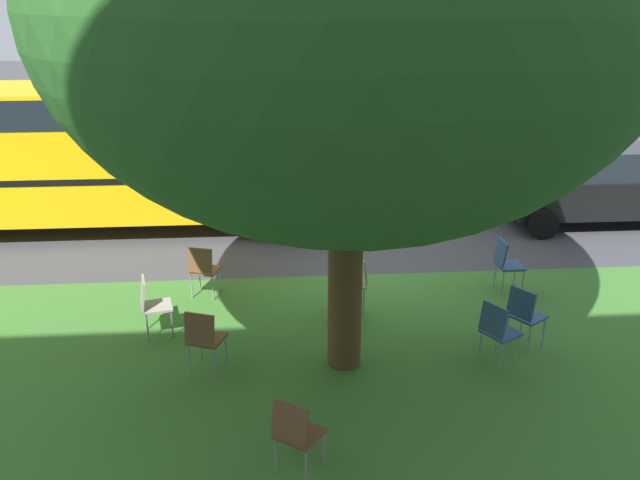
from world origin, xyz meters
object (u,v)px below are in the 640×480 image
Objects in this scene: chair_6 at (203,267)px; parked_car at (596,185)px; chair_0 at (525,312)px; chair_7 at (354,280)px; chair_1 at (204,336)px; chair_3 at (152,302)px; street_tree at (349,9)px; school_bus at (89,143)px; chair_2 at (296,431)px; chair_5 at (498,329)px; chair_4 at (506,261)px.

parked_car is at bearing -158.84° from chair_6.
chair_0 is 2.53m from chair_7.
parked_car is at bearing -145.44° from chair_1.
street_tree is at bearing 160.00° from chair_3.
chair_2 is at bearing 115.90° from school_bus.
chair_6 is 0.24× the size of parked_car.
parked_car is (-3.91, -5.40, 0.32)m from chair_5.
school_bus is (6.56, -6.01, 1.24)m from chair_5.
chair_5 and chair_6 have the same top height.
chair_7 is at bearing -169.50° from chair_3.
street_tree is 8.67m from parked_car.
school_bus is at bearing -65.01° from chair_1.
chair_1 and chair_3 have the same top height.
street_tree is 7.88m from school_bus.
parked_car reaches higher than chair_3.
chair_0 is 0.08× the size of school_bus.
parked_car is at bearing -138.49° from street_tree.
chair_3 is at bearing 111.62° from school_bus.
school_bus is (4.88, -4.32, 1.24)m from chair_7.
chair_1 is at bearing 2.79° from street_tree.
chair_3 is (1.92, -3.05, 0.00)m from chair_2.
school_bus reaches higher than chair_5.
chair_7 is at bearing -101.70° from street_tree.
school_bus reaches higher than chair_1.
parked_car is (-3.39, -4.97, 0.32)m from chair_0.
school_bus is at bearing -51.93° from street_tree.
chair_5 is (0.89, 2.21, 0.00)m from chair_4.
parked_car is (-5.59, -3.72, 0.32)m from chair_7.
school_bus is at bearing -41.54° from chair_7.
chair_4 is at bearing -101.65° from chair_0.
chair_7 is at bearing 138.46° from school_bus.
chair_3 and chair_5 have the same top height.
street_tree is at bearing 133.21° from chair_6.
street_tree reaches higher than chair_7.
chair_7 is (1.68, -1.68, 0.00)m from chair_5.
street_tree is at bearing 78.30° from chair_7.
chair_1 is 2.65m from chair_7.
chair_1 is 1.34m from chair_3.
parked_car reaches higher than chair_1.
chair_6 is 4.64m from school_bus.
chair_3 is at bearing 62.83° from chair_6.
street_tree is 7.92× the size of chair_1.
chair_6 is at bearing -84.51° from chair_1.
street_tree is 4.40m from chair_5.
chair_2 is 1.00× the size of chair_4.
chair_0 is at bearing -140.72° from chair_5.
chair_3 is at bearing 11.00° from chair_4.
chair_1 and chair_6 have the same top height.
school_bus is (2.54, -3.68, 1.24)m from chair_6.
parked_car is at bearing -133.47° from chair_4.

